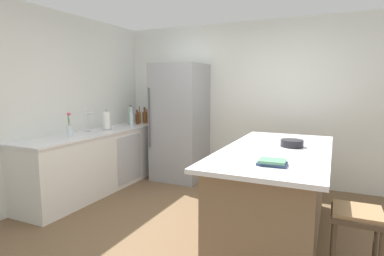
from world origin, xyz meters
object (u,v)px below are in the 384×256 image
Objects in this scene: refrigerator at (180,122)px; paper_towel_roll at (107,121)px; whiskey_bottle at (145,117)px; syrup_bottle at (137,119)px; hot_sauce_bottle at (147,117)px; vinegar_bottle at (140,117)px; soda_bottle at (132,118)px; sink_faucet at (88,122)px; mixing_bowl at (292,143)px; cookbook_stack at (272,162)px; kitchen_island at (275,191)px; bar_stool at (357,225)px; flower_vase at (69,129)px; gin_bottle at (130,117)px.

paper_towel_roll is (-0.84, -0.85, 0.07)m from refrigerator.
whiskey_bottle reaches higher than syrup_bottle.
hot_sauce_bottle is 0.20m from vinegar_bottle.
whiskey_bottle is (0.01, -0.09, 0.02)m from hot_sauce_bottle.
sink_faucet is at bearing -97.63° from soda_bottle.
whiskey_bottle is 0.11m from vinegar_bottle.
sink_faucet is at bearing 179.97° from mixing_bowl.
cookbook_stack is (2.67, -2.17, -0.07)m from whiskey_bottle.
refrigerator is 0.80m from syrup_bottle.
kitchen_island is 7.28× the size of vinegar_bottle.
refrigerator is 6.76× the size of whiskey_bottle.
refrigerator is 2.90× the size of bar_stool.
hot_sauce_bottle is at bearing 166.87° from refrigerator.
soda_bottle reaches higher than paper_towel_roll.
flower_vase is at bearing -88.52° from paper_towel_roll.
flower_vase reaches higher than hot_sauce_bottle.
refrigerator is 6.43× the size of sink_faucet.
mixing_bowl is (2.78, 0.44, -0.06)m from flower_vase.
kitchen_island is 9.25× the size of mixing_bowl.
hot_sauce_bottle reaches higher than kitchen_island.
hot_sauce_bottle is 0.98× the size of syrup_bottle.
soda_bottle is at bearing -43.50° from gin_bottle.
whiskey_bottle is 0.38m from soda_bottle.
mixing_bowl is (2.73, -1.37, -0.04)m from hot_sauce_bottle.
sink_faucet is 0.90× the size of soda_bottle.
vinegar_bottle is (0.01, 1.61, 0.00)m from flower_vase.
refrigerator is 0.89m from gin_bottle.
bar_stool is at bearing -46.10° from kitchen_island.
kitchen_island is at bearing -29.54° from whiskey_bottle.
refrigerator is 8.11× the size of cookbook_stack.
hot_sauce_bottle is 0.74× the size of soda_bottle.
mixing_bowl is (0.05, 0.89, 0.01)m from cookbook_stack.
mixing_bowl is (0.13, 0.19, 0.49)m from kitchen_island.
kitchen_island is 3.03m from whiskey_bottle.
bar_stool is 4.08m from hot_sauce_bottle.
paper_towel_roll is at bearing 159.32° from bar_stool.
whiskey_bottle is at bearing 84.05° from sink_faucet.
bar_stool is 1.19m from mixing_bowl.
gin_bottle reaches higher than cookbook_stack.
soda_bottle is (0.04, 1.33, 0.02)m from flower_vase.
syrup_bottle reaches higher than mixing_bowl.
bar_stool is at bearing -4.96° from cookbook_stack.
gin_bottle reaches higher than flower_vase.
refrigerator is at bearing 45.52° from paper_towel_roll.
soda_bottle is at bearing 82.37° from sink_faucet.
kitchen_island is at bearing -25.95° from syrup_bottle.
sink_faucet is 0.45m from flower_vase.
hot_sauce_bottle reaches higher than mixing_bowl.
gin_bottle reaches higher than bar_stool.
refrigerator is at bearing -6.77° from whiskey_bottle.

